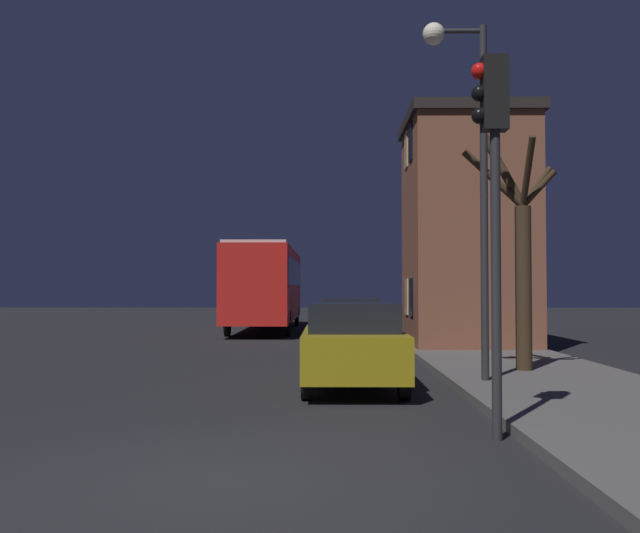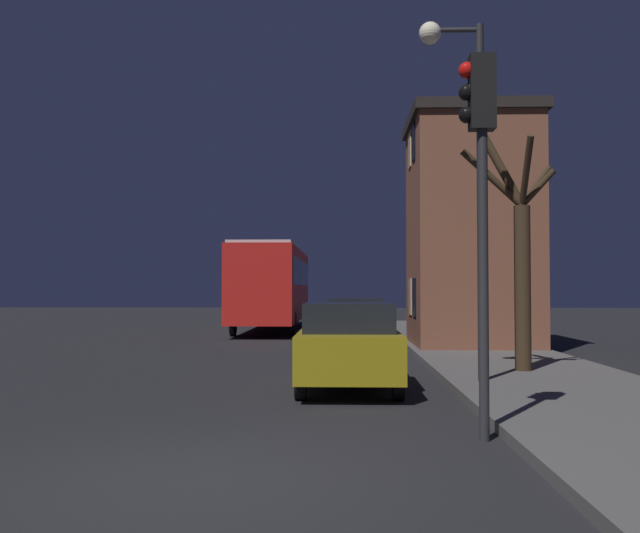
% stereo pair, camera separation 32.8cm
% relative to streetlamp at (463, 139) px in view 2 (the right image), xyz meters
% --- Properties ---
extents(ground_plane, '(120.00, 120.00, 0.00)m').
position_rel_streetlamp_xyz_m(ground_plane, '(-3.59, -6.19, -4.51)').
color(ground_plane, black).
extents(brick_building, '(3.68, 4.39, 6.82)m').
position_rel_streetlamp_xyz_m(brick_building, '(1.63, 8.33, -0.94)').
color(brick_building, brown).
rests_on(brick_building, sidewalk).
extents(streetlamp, '(1.17, 0.40, 6.52)m').
position_rel_streetlamp_xyz_m(streetlamp, '(0.00, 0.00, 0.00)').
color(streetlamp, '#28282B').
rests_on(streetlamp, sidewalk).
extents(traffic_light, '(0.43, 0.24, 4.59)m').
position_rel_streetlamp_xyz_m(traffic_light, '(-0.55, -4.42, -1.23)').
color(traffic_light, '#28282B').
rests_on(traffic_light, ground).
extents(bare_tree, '(1.97, 1.25, 4.83)m').
position_rel_streetlamp_xyz_m(bare_tree, '(1.39, 1.59, -2.05)').
color(bare_tree, '#382819').
rests_on(bare_tree, sidewalk).
extents(bus, '(2.47, 11.72, 3.52)m').
position_rel_streetlamp_xyz_m(bus, '(-5.16, 17.60, -2.41)').
color(bus, red).
rests_on(bus, ground).
extents(car_near_lane, '(1.74, 3.88, 1.54)m').
position_rel_streetlamp_xyz_m(car_near_lane, '(-2.08, -0.17, -3.71)').
color(car_near_lane, olive).
rests_on(car_near_lane, ground).
extents(car_mid_lane, '(1.77, 3.93, 1.52)m').
position_rel_streetlamp_xyz_m(car_mid_lane, '(-1.80, 8.29, -3.73)').
color(car_mid_lane, navy).
rests_on(car_mid_lane, ground).
extents(car_far_lane, '(1.72, 4.72, 1.38)m').
position_rel_streetlamp_xyz_m(car_far_lane, '(-2.11, 15.51, -3.78)').
color(car_far_lane, '#B7BABF').
rests_on(car_far_lane, ground).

